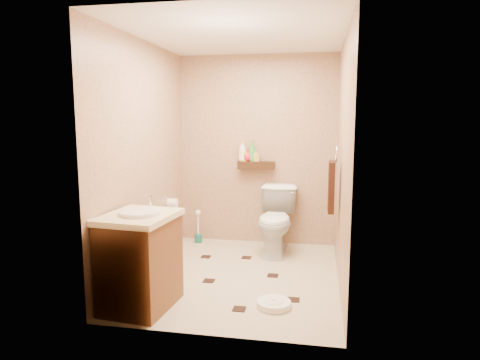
# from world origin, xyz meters

# --- Properties ---
(ground) EXTENTS (2.50, 2.50, 0.00)m
(ground) POSITION_xyz_m (0.00, 0.00, 0.00)
(ground) COLOR beige
(ground) RESTS_ON ground
(wall_back) EXTENTS (2.00, 0.04, 2.40)m
(wall_back) POSITION_xyz_m (0.00, 1.25, 1.20)
(wall_back) COLOR tan
(wall_back) RESTS_ON ground
(wall_front) EXTENTS (2.00, 0.04, 2.40)m
(wall_front) POSITION_xyz_m (0.00, -1.25, 1.20)
(wall_front) COLOR tan
(wall_front) RESTS_ON ground
(wall_left) EXTENTS (0.04, 2.50, 2.40)m
(wall_left) POSITION_xyz_m (-1.00, 0.00, 1.20)
(wall_left) COLOR tan
(wall_left) RESTS_ON ground
(wall_right) EXTENTS (0.04, 2.50, 2.40)m
(wall_right) POSITION_xyz_m (1.00, 0.00, 1.20)
(wall_right) COLOR tan
(wall_right) RESTS_ON ground
(ceiling) EXTENTS (2.00, 2.50, 0.02)m
(ceiling) POSITION_xyz_m (0.00, 0.00, 2.40)
(ceiling) COLOR silver
(ceiling) RESTS_ON wall_back
(wall_shelf) EXTENTS (0.46, 0.14, 0.10)m
(wall_shelf) POSITION_xyz_m (0.00, 1.17, 1.02)
(wall_shelf) COLOR #331F0D
(wall_shelf) RESTS_ON wall_back
(floor_accents) EXTENTS (1.19, 1.45, 0.01)m
(floor_accents) POSITION_xyz_m (0.05, -0.06, 0.00)
(floor_accents) COLOR black
(floor_accents) RESTS_ON ground
(toilet) EXTENTS (0.45, 0.78, 0.79)m
(toilet) POSITION_xyz_m (0.30, 0.83, 0.39)
(toilet) COLOR white
(toilet) RESTS_ON ground
(vanity) EXTENTS (0.62, 0.72, 0.95)m
(vanity) POSITION_xyz_m (-0.70, -0.87, 0.42)
(vanity) COLOR brown
(vanity) RESTS_ON ground
(bathroom_scale) EXTENTS (0.31, 0.31, 0.06)m
(bathroom_scale) POSITION_xyz_m (0.43, -0.68, 0.03)
(bathroom_scale) COLOR white
(bathroom_scale) RESTS_ON ground
(toilet_brush) EXTENTS (0.10, 0.10, 0.43)m
(toilet_brush) POSITION_xyz_m (-0.74, 1.07, 0.15)
(toilet_brush) COLOR #175D58
(toilet_brush) RESTS_ON ground
(towel_ring) EXTENTS (0.12, 0.30, 0.76)m
(towel_ring) POSITION_xyz_m (0.91, 0.25, 0.95)
(towel_ring) COLOR silver
(towel_ring) RESTS_ON wall_right
(toilet_paper) EXTENTS (0.12, 0.11, 0.12)m
(toilet_paper) POSITION_xyz_m (-0.94, 0.65, 0.60)
(toilet_paper) COLOR white
(toilet_paper) RESTS_ON wall_left
(bottle_a) EXTENTS (0.13, 0.13, 0.25)m
(bottle_a) POSITION_xyz_m (-0.18, 1.17, 1.20)
(bottle_a) COLOR white
(bottle_a) RESTS_ON wall_shelf
(bottle_b) EXTENTS (0.09, 0.09, 0.18)m
(bottle_b) POSITION_xyz_m (-0.16, 1.17, 1.16)
(bottle_b) COLOR gold
(bottle_b) RESTS_ON wall_shelf
(bottle_c) EXTENTS (0.17, 0.17, 0.16)m
(bottle_c) POSITION_xyz_m (-0.11, 1.17, 1.15)
(bottle_c) COLOR red
(bottle_c) RESTS_ON wall_shelf
(bottle_d) EXTENTS (0.13, 0.13, 0.26)m
(bottle_d) POSITION_xyz_m (-0.05, 1.17, 1.20)
(bottle_d) COLOR green
(bottle_d) RESTS_ON wall_shelf
(bottle_e) EXTENTS (0.10, 0.10, 0.16)m
(bottle_e) POSITION_xyz_m (-0.01, 1.17, 1.15)
(bottle_e) COLOR #E6AB4C
(bottle_e) RESTS_ON wall_shelf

